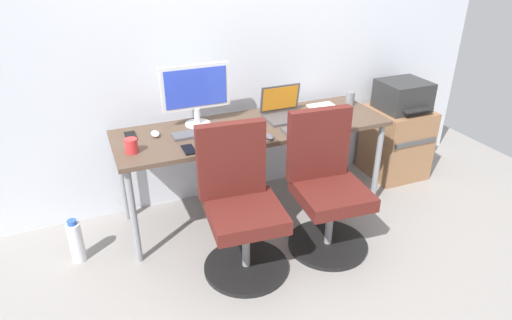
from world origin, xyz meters
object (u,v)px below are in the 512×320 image
(office_chair_right, at_px, (326,189))
(coffee_mug, at_px, (131,146))
(desktop_monitor, at_px, (196,91))
(open_laptop, at_px, (284,110))
(office_chair_left, at_px, (241,208))
(side_cabinet, at_px, (396,142))
(water_bottle_on_floor, at_px, (76,241))
(printer, at_px, (403,95))

(office_chair_right, height_order, coffee_mug, office_chair_right)
(coffee_mug, bearing_deg, desktop_monitor, 29.39)
(open_laptop, bearing_deg, coffee_mug, -170.85)
(office_chair_right, bearing_deg, coffee_mug, 159.36)
(open_laptop, distance_m, coffee_mug, 1.15)
(office_chair_left, xyz_separation_m, side_cabinet, (1.69, 0.64, -0.12))
(side_cabinet, height_order, desktop_monitor, desktop_monitor)
(side_cabinet, relative_size, water_bottle_on_floor, 1.95)
(printer, xyz_separation_m, desktop_monitor, (-1.74, 0.08, 0.23))
(office_chair_right, height_order, printer, office_chair_right)
(desktop_monitor, bearing_deg, water_bottle_on_floor, -163.46)
(open_laptop, bearing_deg, side_cabinet, 1.07)
(office_chair_right, relative_size, side_cabinet, 1.55)
(office_chair_right, relative_size, water_bottle_on_floor, 3.03)
(printer, relative_size, open_laptop, 1.29)
(printer, bearing_deg, office_chair_left, -159.33)
(water_bottle_on_floor, bearing_deg, side_cabinet, 4.20)
(office_chair_left, distance_m, desktop_monitor, 0.90)
(desktop_monitor, height_order, coffee_mug, desktop_monitor)
(printer, xyz_separation_m, open_laptop, (-1.11, -0.02, 0.04))
(side_cabinet, xyz_separation_m, water_bottle_on_floor, (-2.66, -0.20, -0.16))
(office_chair_left, height_order, office_chair_right, same)
(water_bottle_on_floor, distance_m, coffee_mug, 0.74)
(office_chair_right, distance_m, water_bottle_on_floor, 1.66)
(open_laptop, bearing_deg, desktop_monitor, 170.98)
(side_cabinet, distance_m, printer, 0.42)
(printer, bearing_deg, desktop_monitor, 177.35)
(side_cabinet, distance_m, desktop_monitor, 1.86)
(office_chair_left, bearing_deg, open_laptop, 46.67)
(water_bottle_on_floor, relative_size, desktop_monitor, 0.65)
(office_chair_left, xyz_separation_m, coffee_mug, (-0.55, 0.43, 0.33))
(office_chair_left, height_order, open_laptop, office_chair_left)
(open_laptop, xyz_separation_m, coffee_mug, (-1.13, -0.18, -0.01))
(desktop_monitor, bearing_deg, side_cabinet, -2.62)
(printer, height_order, coffee_mug, printer)
(water_bottle_on_floor, distance_m, desktop_monitor, 1.26)
(printer, distance_m, desktop_monitor, 1.75)
(side_cabinet, relative_size, open_laptop, 1.95)
(desktop_monitor, bearing_deg, office_chair_right, -47.73)
(water_bottle_on_floor, bearing_deg, desktop_monitor, 16.54)
(office_chair_right, height_order, desktop_monitor, desktop_monitor)
(office_chair_left, distance_m, coffee_mug, 0.78)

